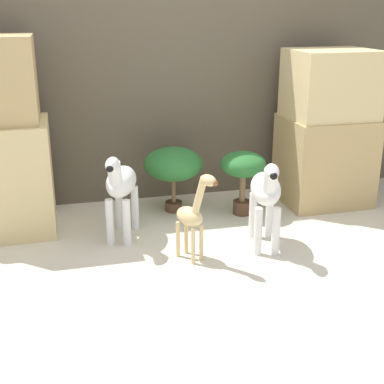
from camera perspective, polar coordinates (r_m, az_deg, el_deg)
The scene contains 8 objects.
ground_plane at distance 3.46m, azimuth 1.58°, elevation -7.89°, with size 14.00×14.00×0.00m, color beige.
wall_back at distance 4.47m, azimuth -3.23°, elevation 13.12°, with size 6.40×0.08×2.20m.
rock_pillar_right at distance 4.53m, azimuth 14.18°, elevation 6.37°, with size 0.68×0.59×1.25m.
zebra_right at distance 3.61m, azimuth 7.89°, elevation -0.14°, with size 0.29×0.53×0.65m.
zebra_left at distance 3.75m, azimuth -7.62°, elevation 0.64°, with size 0.32×0.53×0.65m.
giraffe_figurine at distance 3.41m, azimuth 0.10°, elevation -2.30°, with size 0.25×0.34×0.62m.
potted_palm_front at distance 4.22m, azimuth -2.06°, elevation 2.89°, with size 0.47×0.47×0.52m.
potted_palm_back at distance 4.18m, azimuth 5.47°, elevation 2.56°, with size 0.36×0.36×0.51m.
Camera 1 is at (-0.84, -2.96, 1.59)m, focal length 50.00 mm.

